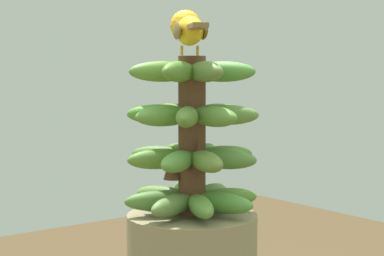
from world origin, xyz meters
TOP-DOWN VIEW (x-y plane):
  - banana_bunch at (-0.00, 0.00)m, footprint 0.25×0.25m
  - perched_bird at (-0.01, 0.02)m, footprint 0.20×0.12m

SIDE VIEW (x-z plane):
  - banana_bunch at x=0.00m, z-range 1.05..1.34m
  - perched_bird at x=-0.01m, z-range 1.35..1.43m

